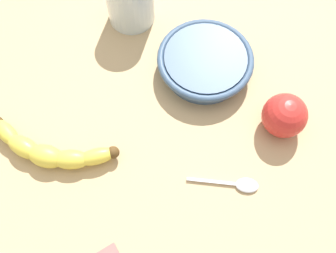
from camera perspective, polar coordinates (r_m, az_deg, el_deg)
wooden_tabletop at (r=67.39cm, az=-6.60°, el=1.93°), size 120.00×120.00×3.00cm
banana at (r=63.57cm, az=-17.30°, el=-3.43°), size 19.73×12.43×3.62cm
ceramic_bowl at (r=67.82cm, az=5.50°, el=9.47°), size 16.66×16.66×3.98cm
apple_fruit at (r=63.86cm, az=16.87°, el=1.56°), size 7.20×7.20×7.20cm
teaspoon at (r=61.58cm, az=10.98°, el=-8.47°), size 9.75×7.99×0.80cm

